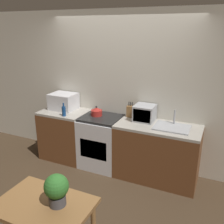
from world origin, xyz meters
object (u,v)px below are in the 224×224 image
(kettle, at_px, (96,112))
(microwave, at_px, (63,101))
(stove_range, at_px, (102,141))
(bottle, at_px, (64,111))
(toaster_oven, at_px, (145,113))
(dining_table, at_px, (44,214))

(kettle, distance_m, microwave, 0.72)
(stove_range, xyz_separation_m, bottle, (-0.59, -0.22, 0.54))
(kettle, height_order, microwave, microwave)
(toaster_oven, bearing_deg, bottle, -164.86)
(bottle, distance_m, dining_table, 2.08)
(stove_range, xyz_separation_m, toaster_oven, (0.71, 0.13, 0.58))
(microwave, relative_size, dining_table, 0.51)
(kettle, xyz_separation_m, toaster_oven, (0.81, 0.10, 0.06))
(microwave, relative_size, bottle, 1.99)
(stove_range, relative_size, microwave, 1.99)
(microwave, bearing_deg, kettle, -5.48)
(stove_range, distance_m, bottle, 0.83)
(kettle, height_order, toaster_oven, toaster_oven)
(dining_table, bearing_deg, microwave, 120.29)
(kettle, bearing_deg, dining_table, -75.74)
(stove_range, relative_size, dining_table, 1.01)
(stove_range, distance_m, toaster_oven, 0.92)
(bottle, xyz_separation_m, toaster_oven, (1.30, 0.35, 0.04))
(bottle, bearing_deg, kettle, 27.47)
(stove_range, relative_size, kettle, 4.68)
(stove_range, distance_m, kettle, 0.53)
(kettle, bearing_deg, stove_range, -16.47)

